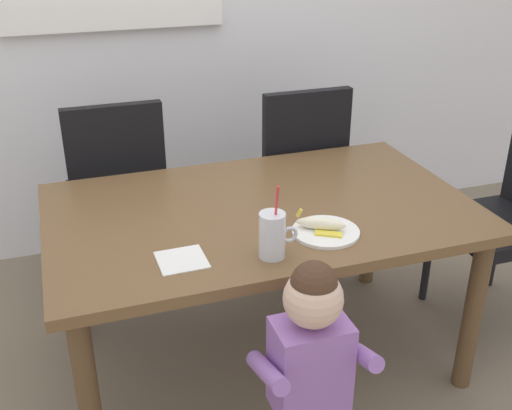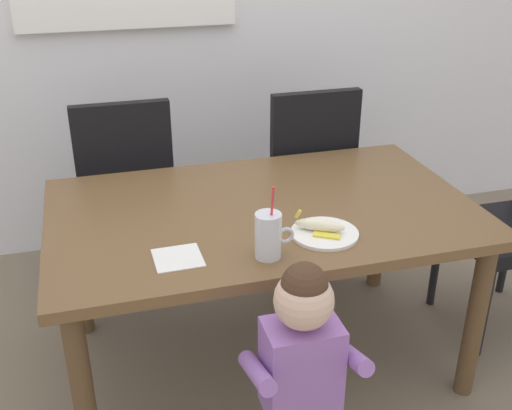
{
  "view_description": "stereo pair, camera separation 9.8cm",
  "coord_description": "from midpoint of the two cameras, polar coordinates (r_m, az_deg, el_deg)",
  "views": [
    {
      "loc": [
        -0.67,
        -1.92,
        1.7
      ],
      "look_at": [
        -0.05,
        -0.1,
        0.76
      ],
      "focal_mm": 43.24,
      "sensor_mm": 36.0,
      "label": 1
    },
    {
      "loc": [
        -0.58,
        -1.95,
        1.7
      ],
      "look_at": [
        -0.05,
        -0.1,
        0.76
      ],
      "focal_mm": 43.24,
      "sensor_mm": 36.0,
      "label": 2
    }
  ],
  "objects": [
    {
      "name": "ground_plane",
      "position": [
        2.65,
        1.66,
        -13.94
      ],
      "size": [
        24.0,
        24.0,
        0.0
      ],
      "primitive_type": "plane",
      "color": "#7A6B56"
    },
    {
      "name": "dining_table",
      "position": [
        2.31,
        1.85,
        -2.06
      ],
      "size": [
        1.56,
        0.95,
        0.7
      ],
      "color": "brown",
      "rests_on": "ground"
    },
    {
      "name": "dining_chair_left",
      "position": [
        2.9,
        -11.03,
        1.92
      ],
      "size": [
        0.44,
        0.44,
        0.96
      ],
      "rotation": [
        0.0,
        0.0,
        3.14
      ],
      "color": "black",
      "rests_on": "ground"
    },
    {
      "name": "dining_chair_right",
      "position": [
        3.03,
        5.48,
        3.3
      ],
      "size": [
        0.44,
        0.45,
        0.96
      ],
      "rotation": [
        0.0,
        0.0,
        3.14
      ],
      "color": "black",
      "rests_on": "ground"
    },
    {
      "name": "toddler_standing",
      "position": [
        1.84,
        5.81,
        -13.89
      ],
      "size": [
        0.33,
        0.24,
        0.84
      ],
      "color": "#3F4760",
      "rests_on": "ground"
    },
    {
      "name": "milk_cup",
      "position": [
        1.92,
        2.62,
        -3.07
      ],
      "size": [
        0.13,
        0.08,
        0.25
      ],
      "color": "silver",
      "rests_on": "dining_table"
    },
    {
      "name": "snack_plate",
      "position": [
        2.09,
        7.69,
        -2.64
      ],
      "size": [
        0.23,
        0.23,
        0.01
      ],
      "primitive_type": "cylinder",
      "color": "white",
      "rests_on": "dining_table"
    },
    {
      "name": "peeled_banana",
      "position": [
        2.09,
        7.32,
        -1.93
      ],
      "size": [
        0.17,
        0.14,
        0.07
      ],
      "rotation": [
        0.0,
        0.0,
        -0.53
      ],
      "color": "#F4EAC6",
      "rests_on": "snack_plate"
    },
    {
      "name": "paper_napkin",
      "position": [
        1.95,
        -5.82,
        -4.91
      ],
      "size": [
        0.15,
        0.15,
        0.0
      ],
      "primitive_type": "cube",
      "rotation": [
        0.0,
        0.0,
        0.02
      ],
      "color": "white",
      "rests_on": "dining_table"
    }
  ]
}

